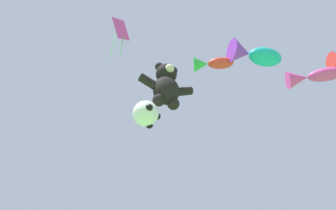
{
  "coord_description": "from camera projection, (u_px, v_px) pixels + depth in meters",
  "views": [
    {
      "loc": [
        -3.24,
        -2.01,
        0.87
      ],
      "look_at": [
        -0.76,
        4.51,
        7.11
      ],
      "focal_mm": 28.0,
      "sensor_mm": 36.0,
      "label": 1
    }
  ],
  "objects": [
    {
      "name": "teddy_bear_kite",
      "position": [
        166.0,
        85.0,
        10.28
      ],
      "size": [
        2.27,
        1.0,
        2.3
      ],
      "color": "black"
    },
    {
      "name": "fish_kite_teal",
      "position": [
        253.0,
        55.0,
        11.92
      ],
      "size": [
        2.57,
        1.34,
        1.13
      ],
      "color": "#19ADB2"
    },
    {
      "name": "soccer_ball_kite",
      "position": [
        146.0,
        114.0,
        8.73
      ],
      "size": [
        0.97,
        0.96,
        0.89
      ],
      "color": "white"
    },
    {
      "name": "fish_kite_crimson",
      "position": [
        211.0,
        64.0,
        11.98
      ],
      "size": [
        1.91,
        1.34,
        0.71
      ],
      "color": "red"
    },
    {
      "name": "fish_kite_magenta",
      "position": [
        312.0,
        77.0,
        12.09
      ],
      "size": [
        2.48,
        2.0,
        0.84
      ],
      "color": "#E53F9E"
    },
    {
      "name": "diamond_kite",
      "position": [
        121.0,
        31.0,
        12.19
      ],
      "size": [
        1.09,
        0.95,
        3.07
      ],
      "color": "#E53F9E"
    }
  ]
}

